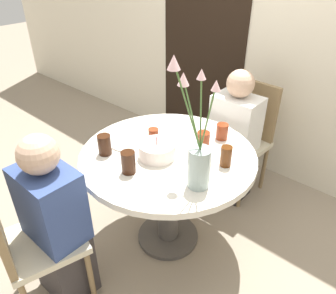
{
  "coord_description": "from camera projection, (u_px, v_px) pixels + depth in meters",
  "views": [
    {
      "loc": [
        1.11,
        -1.26,
        1.81
      ],
      "look_at": [
        0.0,
        0.0,
        0.77
      ],
      "focal_mm": 35.0,
      "sensor_mm": 36.0,
      "label": 1
    }
  ],
  "objects": [
    {
      "name": "drink_glass_0",
      "position": [
        153.0,
        136.0,
        2.06
      ],
      "size": [
        0.06,
        0.06,
        0.1
      ],
      "color": "maroon",
      "rests_on": "dining_table"
    },
    {
      "name": "doorway_panel",
      "position": [
        202.0,
        44.0,
        3.01
      ],
      "size": [
        0.9,
        0.01,
        2.05
      ],
      "color": "black",
      "rests_on": "ground_plane"
    },
    {
      "name": "drink_glass_3",
      "position": [
        203.0,
        140.0,
        2.01
      ],
      "size": [
        0.08,
        0.08,
        0.11
      ],
      "color": "maroon",
      "rests_on": "dining_table"
    },
    {
      "name": "person_boy",
      "position": [
        233.0,
        141.0,
        2.55
      ],
      "size": [
        0.34,
        0.24,
        1.08
      ],
      "color": "#383333",
      "rests_on": "ground_plane"
    },
    {
      "name": "side_plate",
      "position": [
        125.0,
        144.0,
        2.07
      ],
      "size": [
        0.18,
        0.18,
        0.01
      ],
      "color": "silver",
      "rests_on": "dining_table"
    },
    {
      "name": "drink_glass_2",
      "position": [
        226.0,
        156.0,
        1.85
      ],
      "size": [
        0.06,
        0.06,
        0.12
      ],
      "color": "#51280F",
      "rests_on": "dining_table"
    },
    {
      "name": "chair_left_flank",
      "position": [
        245.0,
        132.0,
        2.64
      ],
      "size": [
        0.42,
        0.42,
        0.92
      ],
      "rotation": [
        0.0,
        0.0,
        -0.06
      ],
      "color": "beige",
      "rests_on": "ground_plane"
    },
    {
      "name": "wall_back",
      "position": [
        278.0,
        22.0,
        2.51
      ],
      "size": [
        8.0,
        0.05,
        2.6
      ],
      "color": "beige",
      "rests_on": "ground_plane"
    },
    {
      "name": "person_guest",
      "position": [
        56.0,
        227.0,
        1.77
      ],
      "size": [
        0.34,
        0.24,
        1.08
      ],
      "color": "#383333",
      "rests_on": "ground_plane"
    },
    {
      "name": "chair_near_front",
      "position": [
        25.0,
        237.0,
        1.69
      ],
      "size": [
        0.49,
        0.49,
        0.92
      ],
      "rotation": [
        0.0,
        0.0,
        2.87
      ],
      "color": "beige",
      "rests_on": "ground_plane"
    },
    {
      "name": "dining_table",
      "position": [
        168.0,
        173.0,
        2.07
      ],
      "size": [
        1.07,
        1.07,
        0.73
      ],
      "color": "silver",
      "rests_on": "ground_plane"
    },
    {
      "name": "drink_glass_5",
      "position": [
        105.0,
        145.0,
        1.95
      ],
      "size": [
        0.08,
        0.08,
        0.12
      ],
      "color": "#33190C",
      "rests_on": "dining_table"
    },
    {
      "name": "drink_glass_1",
      "position": [
        222.0,
        132.0,
        2.11
      ],
      "size": [
        0.08,
        0.08,
        0.1
      ],
      "color": "maroon",
      "rests_on": "dining_table"
    },
    {
      "name": "drink_glass_4",
      "position": [
        128.0,
        162.0,
        1.79
      ],
      "size": [
        0.08,
        0.08,
        0.13
      ],
      "color": "#33190C",
      "rests_on": "dining_table"
    },
    {
      "name": "ground_plane",
      "position": [
        168.0,
        237.0,
        2.38
      ],
      "size": [
        16.0,
        16.0,
        0.0
      ],
      "primitive_type": "plane",
      "color": "gray"
    },
    {
      "name": "birthday_cake",
      "position": [
        157.0,
        150.0,
        1.93
      ],
      "size": [
        0.22,
        0.22,
        0.14
      ],
      "color": "white",
      "rests_on": "dining_table"
    },
    {
      "name": "flower_vase",
      "position": [
        198.0,
        155.0,
        1.62
      ],
      "size": [
        0.27,
        0.27,
        0.73
      ],
      "color": "#9EB2AD",
      "rests_on": "dining_table"
    }
  ]
}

